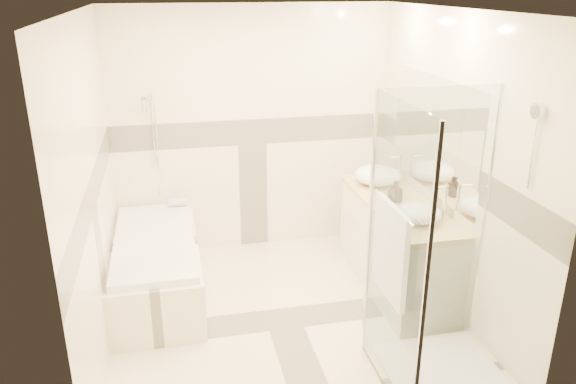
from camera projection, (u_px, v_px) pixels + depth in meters
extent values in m
cube|color=#FAE9C7|center=(283.00, 319.00, 4.77)|extent=(2.80, 3.00, 0.01)
cube|color=white|center=(282.00, 9.00, 3.88)|extent=(2.80, 3.00, 0.01)
cube|color=#FFEECB|center=(252.00, 132.00, 5.70)|extent=(2.80, 0.01, 2.50)
cube|color=#FFEECB|center=(341.00, 273.00, 2.95)|extent=(2.80, 0.01, 2.50)
cube|color=#FFEECB|center=(92.00, 194.00, 4.04)|extent=(0.01, 3.00, 2.50)
cube|color=#FFEECB|center=(450.00, 168.00, 4.61)|extent=(0.01, 3.00, 2.50)
cube|color=white|center=(433.00, 135.00, 4.81)|extent=(0.01, 1.60, 1.00)
cylinder|color=silver|center=(153.00, 128.00, 5.44)|extent=(0.02, 0.02, 0.70)
cube|color=#FFEECB|center=(157.00, 269.00, 5.07)|extent=(0.75, 1.70, 0.50)
cube|color=white|center=(154.00, 241.00, 4.97)|extent=(0.69, 1.60, 0.06)
ellipsoid|color=white|center=(155.00, 246.00, 4.98)|extent=(0.56, 1.40, 0.16)
cube|color=white|center=(396.00, 248.00, 5.12)|extent=(0.55, 1.60, 0.80)
cylinder|color=silver|center=(384.00, 256.00, 4.65)|extent=(0.01, 0.24, 0.01)
cylinder|color=silver|center=(353.00, 219.00, 5.38)|extent=(0.01, 0.24, 0.01)
cube|color=#F2C880|center=(400.00, 205.00, 4.97)|extent=(0.57, 1.62, 0.05)
cube|color=#FFEECB|center=(444.00, 379.00, 3.98)|extent=(0.90, 0.90, 0.08)
cube|color=white|center=(445.00, 374.00, 3.96)|extent=(0.80, 0.80, 0.01)
cube|color=white|center=(395.00, 259.00, 3.54)|extent=(0.01, 0.90, 2.00)
cube|color=white|center=(429.00, 225.00, 4.03)|extent=(0.90, 0.01, 2.00)
cylinder|color=silver|center=(425.00, 296.00, 3.13)|extent=(0.03, 0.03, 2.00)
cylinder|color=silver|center=(369.00, 231.00, 3.95)|extent=(0.03, 0.03, 2.00)
cylinder|color=silver|center=(485.00, 220.00, 4.13)|extent=(0.03, 0.03, 2.00)
cylinder|color=silver|center=(537.00, 111.00, 3.39)|extent=(0.03, 0.10, 0.10)
cylinder|color=silver|center=(393.00, 207.00, 3.41)|extent=(0.02, 0.60, 0.02)
cube|color=silver|center=(390.00, 251.00, 3.51)|extent=(0.04, 0.48, 0.62)
ellipsoid|color=white|center=(378.00, 175.00, 5.39)|extent=(0.44, 0.44, 0.18)
ellipsoid|color=white|center=(419.00, 213.00, 4.55)|extent=(0.37, 0.37, 0.15)
cylinder|color=silver|center=(400.00, 169.00, 5.42)|extent=(0.03, 0.03, 0.27)
cylinder|color=silver|center=(396.00, 158.00, 5.37)|extent=(0.10, 0.02, 0.02)
cylinder|color=silver|center=(445.00, 202.00, 4.57)|extent=(0.03, 0.03, 0.30)
cylinder|color=silver|center=(441.00, 188.00, 4.51)|extent=(0.11, 0.03, 0.03)
imported|color=black|center=(397.00, 192.00, 4.96)|extent=(0.08, 0.08, 0.18)
imported|color=black|center=(395.00, 190.00, 5.00)|extent=(0.18, 0.18, 0.17)
cube|color=silver|center=(371.00, 175.00, 5.57)|extent=(0.13, 0.21, 0.07)
cylinder|color=silver|center=(178.00, 202.00, 5.64)|extent=(0.19, 0.09, 0.09)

